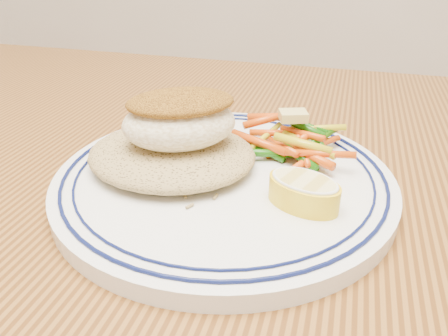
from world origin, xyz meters
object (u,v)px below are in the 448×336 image
at_px(dining_table, 269,299).
at_px(lemon_wedge, 304,190).
at_px(fish_fillet, 180,118).
at_px(plate, 224,179).
at_px(vegetable_pile, 294,140).
at_px(rice_pilaf, 172,151).

bearing_deg(dining_table, lemon_wedge, -18.95).
bearing_deg(fish_fillet, plate, -0.38).
xyz_separation_m(dining_table, vegetable_pile, (0.00, 0.08, 0.13)).
xyz_separation_m(dining_table, lemon_wedge, (0.02, -0.01, 0.12)).
xyz_separation_m(plate, vegetable_pile, (0.05, 0.05, 0.02)).
bearing_deg(rice_pilaf, lemon_wedge, -15.19).
relative_size(rice_pilaf, fish_fillet, 1.27).
distance_m(fish_fillet, vegetable_pile, 0.11).
height_order(vegetable_pile, lemon_wedge, vegetable_pile).
relative_size(plate, rice_pilaf, 1.95).
bearing_deg(rice_pilaf, dining_table, -14.32).
distance_m(plate, vegetable_pile, 0.08).
xyz_separation_m(rice_pilaf, vegetable_pile, (0.10, 0.05, -0.00)).
bearing_deg(plate, dining_table, -25.49).
relative_size(dining_table, fish_fillet, 12.68).
xyz_separation_m(fish_fillet, vegetable_pile, (0.09, 0.05, -0.03)).
bearing_deg(fish_fillet, lemon_wedge, -15.88).
distance_m(dining_table, lemon_wedge, 0.13).
bearing_deg(rice_pilaf, vegetable_pile, 27.99).
height_order(plate, lemon_wedge, lemon_wedge).
bearing_deg(vegetable_pile, lemon_wedge, -76.89).
bearing_deg(lemon_wedge, vegetable_pile, 103.11).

